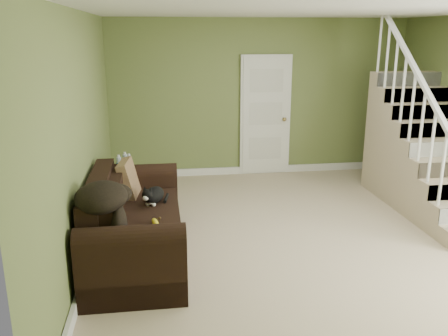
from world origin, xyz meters
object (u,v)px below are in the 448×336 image
object	(u,v)px
side_table	(126,188)
banana	(155,223)
sofa	(132,227)
cat	(154,196)

from	to	relation	value
side_table	banana	world-z (taller)	side_table
sofa	side_table	world-z (taller)	sofa
banana	cat	bearing A→B (deg)	80.21
cat	banana	distance (m)	0.65
sofa	cat	distance (m)	0.46
side_table	cat	xyz separation A→B (m)	(0.40, -1.21, 0.29)
side_table	banana	size ratio (longest dim) A/B	3.62
side_table	banana	distance (m)	1.92
cat	banana	xyz separation A→B (m)	(0.01, -0.65, -0.07)
side_table	banana	bearing A→B (deg)	-77.53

